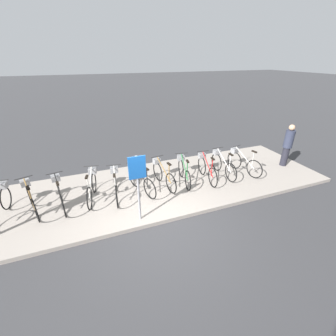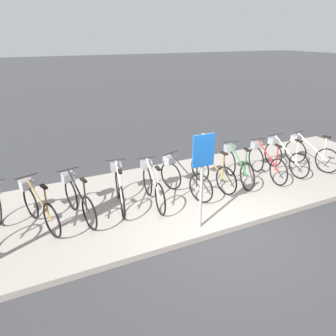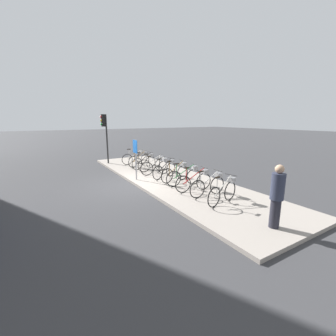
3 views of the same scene
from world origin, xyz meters
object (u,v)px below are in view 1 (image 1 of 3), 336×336
pedestrian (288,145)px  sign_post (138,178)px  parked_bicycle_2 (60,193)px  parked_bicycle_7 (184,170)px  parked_bicycle_6 (163,173)px  parked_bicycle_5 (140,179)px  parked_bicycle_9 (222,164)px  parked_bicycle_3 (92,186)px  parked_bicycle_10 (242,161)px  parked_bicycle_0 (0,203)px  parked_bicycle_8 (206,168)px  parked_bicycle_1 (31,198)px  parked_bicycle_4 (116,184)px

pedestrian → sign_post: (-6.33, -1.24, 0.39)m
parked_bicycle_2 → parked_bicycle_7: size_ratio=1.00×
parked_bicycle_2 → parked_bicycle_6: (3.22, 0.07, 0.00)m
parked_bicycle_5 → parked_bicycle_9: same height
parked_bicycle_9 → pedestrian: size_ratio=0.96×
parked_bicycle_3 → parked_bicycle_7: (3.08, -0.06, 0.00)m
parked_bicycle_3 → parked_bicycle_10: same height
parked_bicycle_0 → sign_post: size_ratio=0.87×
parked_bicycle_3 → parked_bicycle_7: size_ratio=0.99×
parked_bicycle_8 → sign_post: (-2.79, -1.37, 0.84)m
parked_bicycle_1 → sign_post: bearing=-27.6°
pedestrian → parked_bicycle_3: bearing=177.7°
parked_bicycle_1 → parked_bicycle_10: 7.13m
parked_bicycle_1 → parked_bicycle_3: (1.66, 0.08, 0.00)m
parked_bicycle_6 → parked_bicycle_1: bearing=-179.2°
parked_bicycle_5 → parked_bicycle_7: bearing=2.4°
parked_bicycle_5 → parked_bicycle_8: bearing=-1.1°
parked_bicycle_3 → parked_bicycle_9: 4.64m
parked_bicycle_4 → parked_bicycle_8: same height
parked_bicycle_7 → parked_bicycle_9: same height
parked_bicycle_1 → parked_bicycle_8: size_ratio=0.96×
parked_bicycle_3 → parked_bicycle_8: size_ratio=0.99×
parked_bicycle_5 → parked_bicycle_2: bearing=179.3°
parked_bicycle_0 → sign_post: sign_post is taller
parked_bicycle_9 → sign_post: 3.90m
parked_bicycle_4 → parked_bicycle_7: size_ratio=1.01×
parked_bicycle_4 → parked_bicycle_6: 1.62m
parked_bicycle_3 → parked_bicycle_4: bearing=-14.4°
parked_bicycle_5 → parked_bicycle_8: same height
parked_bicycle_1 → parked_bicycle_5: same height
parked_bicycle_0 → parked_bicycle_7: 5.49m
parked_bicycle_2 → parked_bicycle_7: (3.98, 0.04, 0.00)m
sign_post → pedestrian: bearing=11.1°
parked_bicycle_1 → parked_bicycle_3: 1.66m
parked_bicycle_6 → parked_bicycle_9: bearing=-1.3°
parked_bicycle_2 → parked_bicycle_10: 6.38m
sign_post → parked_bicycle_6: bearing=51.7°
parked_bicycle_10 → parked_bicycle_2: bearing=179.4°
parked_bicycle_1 → parked_bicycle_8: (5.57, -0.09, 0.00)m
parked_bicycle_3 → parked_bicycle_5: (1.49, -0.13, 0.00)m
parked_bicycle_0 → parked_bicycle_5: size_ratio=1.04×
parked_bicycle_4 → parked_bicycle_10: size_ratio=1.01×
parked_bicycle_2 → parked_bicycle_7: 3.98m
parked_bicycle_2 → parked_bicycle_7: same height
parked_bicycle_8 → sign_post: bearing=-153.9°
parked_bicycle_6 → parked_bicycle_3: bearing=179.2°
parked_bicycle_2 → parked_bicycle_3: bearing=6.3°
parked_bicycle_8 → parked_bicycle_10: 1.56m
parked_bicycle_1 → parked_bicycle_6: bearing=0.8°
parked_bicycle_0 → parked_bicycle_8: 6.33m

